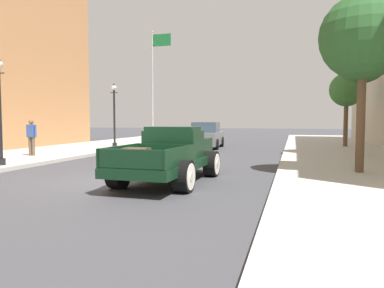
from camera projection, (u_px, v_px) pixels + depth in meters
ground_plane at (116, 181)px, 10.64m from camera, size 140.00×140.00×0.00m
hotrod_truck_dark_green at (172, 155)px, 10.61m from camera, size 2.30×4.99×1.58m
car_background_grey at (206, 136)px, 23.12m from camera, size 2.09×4.41×1.65m
pedestrian_sidewalk_left at (31, 135)px, 16.58m from camera, size 0.53×0.22×1.65m
street_lamp_far at (114, 110)px, 22.07m from camera, size 0.50×0.32×3.85m
flagpole at (155, 73)px, 30.83m from camera, size 1.74×0.16×9.16m
street_tree_nearest at (363, 38)px, 11.06m from camera, size 2.62×2.62×5.47m
street_tree_second at (362, 57)px, 16.61m from camera, size 2.46×2.46×5.77m
street_tree_third at (347, 90)px, 22.38m from camera, size 2.07×2.07×4.54m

